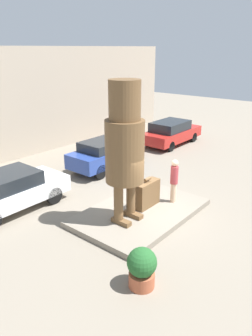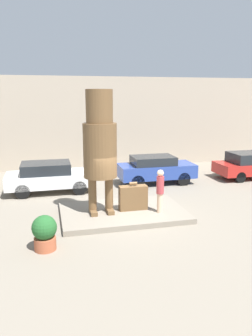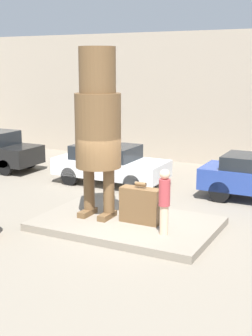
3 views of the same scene
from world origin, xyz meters
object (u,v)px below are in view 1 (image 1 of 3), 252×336
at_px(giant_suitcase, 147,194).
at_px(parked_car_white, 10,190).
at_px(tourist, 174,179).
at_px(parked_car_blue, 106,153).
at_px(statue_figure, 125,143).
at_px(planter_pot, 142,267).
at_px(parked_car_red, 171,132).

bearing_deg(giant_suitcase, parked_car_white, 128.60).
xyz_separation_m(tourist, parked_car_blue, (1.51, 4.95, -0.32)).
relative_size(statue_figure, parked_car_white, 1.11).
bearing_deg(tourist, parked_car_blue, 73.04).
distance_m(parked_car_white, planter_pot, 6.46).
xyz_separation_m(statue_figure, parked_car_white, (-1.92, 4.07, -2.19)).
xyz_separation_m(parked_car_blue, parked_car_red, (5.99, -0.13, -0.04)).
height_order(parked_car_white, planter_pot, parked_car_white).
xyz_separation_m(tourist, parked_car_red, (7.50, 4.83, -0.36)).
distance_m(tourist, parked_car_blue, 5.19).
height_order(tourist, planter_pot, tourist).
height_order(giant_suitcase, planter_pot, giant_suitcase).
distance_m(giant_suitcase, planter_pot, 4.24).
xyz_separation_m(parked_car_white, parked_car_blue, (5.70, 0.32, 0.02)).
bearing_deg(statue_figure, planter_pot, -132.47).
distance_m(parked_car_white, parked_car_blue, 5.71).
bearing_deg(planter_pot, parked_car_red, 29.06).
height_order(tourist, parked_car_blue, tourist).
xyz_separation_m(parked_car_white, parked_car_red, (11.69, 0.19, -0.02)).
bearing_deg(parked_car_blue, giant_suitcase, -119.28).
bearing_deg(parked_car_red, parked_car_white, -179.07).
bearing_deg(planter_pot, parked_car_white, 87.70).
bearing_deg(statue_figure, parked_car_blue, 49.27).
distance_m(giant_suitcase, tourist, 1.19).
relative_size(parked_car_white, planter_pot, 3.82).
xyz_separation_m(statue_figure, tourist, (2.27, -0.57, -1.85)).
xyz_separation_m(parked_car_red, planter_pot, (-11.95, -6.64, -0.21)).
relative_size(tourist, parked_car_white, 0.40).
bearing_deg(parked_car_blue, parked_car_white, -176.83).
distance_m(statue_figure, planter_pot, 4.03).
height_order(parked_car_white, parked_car_red, parked_car_red).
bearing_deg(tourist, statue_figure, 166.00).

